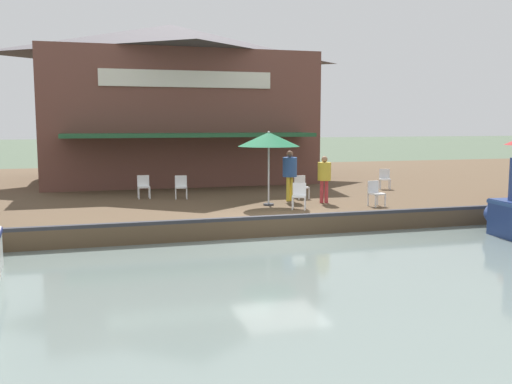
# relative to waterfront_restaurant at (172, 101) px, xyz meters

# --- Properties ---
(ground_plane) EXTENTS (220.00, 220.00, 0.00)m
(ground_plane) POSITION_rel_waterfront_restaurant_xyz_m (13.52, 1.25, -4.49)
(ground_plane) COLOR #4C5B47
(quay_deck) EXTENTS (22.00, 56.00, 0.60)m
(quay_deck) POSITION_rel_waterfront_restaurant_xyz_m (2.52, 1.25, -4.19)
(quay_deck) COLOR brown
(quay_deck) RESTS_ON ground
(quay_edge_fender) EXTENTS (0.20, 50.40, 0.10)m
(quay_edge_fender) POSITION_rel_waterfront_restaurant_xyz_m (13.42, 1.25, -3.84)
(quay_edge_fender) COLOR #2D2D33
(quay_edge_fender) RESTS_ON quay_deck
(waterfront_restaurant) EXTENTS (11.66, 12.81, 7.66)m
(waterfront_restaurant) POSITION_rel_waterfront_restaurant_xyz_m (0.00, 0.00, 0.00)
(waterfront_restaurant) COLOR brown
(waterfront_restaurant) RESTS_ON quay_deck
(patio_umbrella_far_corner) EXTENTS (2.10, 2.10, 2.53)m
(patio_umbrella_far_corner) POSITION_rel_waterfront_restaurant_xyz_m (10.72, 1.76, -1.64)
(patio_umbrella_far_corner) COLOR #B7B7B7
(patio_umbrella_far_corner) RESTS_ON quay_deck
(cafe_chair_under_first_umbrella) EXTENTS (0.44, 0.44, 0.85)m
(cafe_chair_under_first_umbrella) POSITION_rel_waterfront_restaurant_xyz_m (7.64, -2.18, -3.42)
(cafe_chair_under_first_umbrella) COLOR white
(cafe_chair_under_first_umbrella) RESTS_ON quay_deck
(cafe_chair_facing_river) EXTENTS (0.58, 0.58, 0.85)m
(cafe_chair_facing_river) POSITION_rel_waterfront_restaurant_xyz_m (11.80, 2.47, -3.42)
(cafe_chair_facing_river) COLOR white
(cafe_chair_facing_river) RESTS_ON quay_deck
(cafe_chair_back_row_seat) EXTENTS (0.49, 0.49, 0.85)m
(cafe_chair_back_row_seat) POSITION_rel_waterfront_restaurant_xyz_m (8.12, -0.85, -3.42)
(cafe_chair_back_row_seat) COLOR white
(cafe_chair_back_row_seat) RESTS_ON quay_deck
(cafe_chair_far_corner_seat) EXTENTS (0.57, 0.57, 0.85)m
(cafe_chair_far_corner_seat) POSITION_rel_waterfront_restaurant_xyz_m (7.51, 7.95, -3.42)
(cafe_chair_far_corner_seat) COLOR white
(cafe_chair_far_corner_seat) RESTS_ON quay_deck
(cafe_chair_beside_entrance) EXTENTS (0.51, 0.51, 0.85)m
(cafe_chair_beside_entrance) POSITION_rel_waterfront_restaurant_xyz_m (11.90, 5.18, -3.42)
(cafe_chair_beside_entrance) COLOR white
(cafe_chair_beside_entrance) RESTS_ON quay_deck
(cafe_chair_mid_patio) EXTENTS (0.47, 0.47, 0.85)m
(cafe_chair_mid_patio) POSITION_rel_waterfront_restaurant_xyz_m (9.39, 3.44, -3.42)
(cafe_chair_mid_patio) COLOR white
(cafe_chair_mid_patio) RESTS_ON quay_deck
(person_mid_patio) EXTENTS (0.51, 0.51, 1.82)m
(person_mid_patio) POSITION_rel_waterfront_restaurant_xyz_m (9.90, 2.81, -2.74)
(person_mid_patio) COLOR gold
(person_mid_patio) RESTS_ON quay_deck
(person_at_quay_edge) EXTENTS (0.47, 0.47, 1.65)m
(person_at_quay_edge) POSITION_rel_waterfront_restaurant_xyz_m (10.72, 3.80, -2.86)
(person_at_quay_edge) COLOR #B23338
(person_at_quay_edge) RESTS_ON quay_deck
(tree_upstream_bank) EXTENTS (4.47, 4.26, 6.79)m
(tree_upstream_bank) POSITION_rel_waterfront_restaurant_xyz_m (-2.33, 2.96, 0.64)
(tree_upstream_bank) COLOR brown
(tree_upstream_bank) RESTS_ON quay_deck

